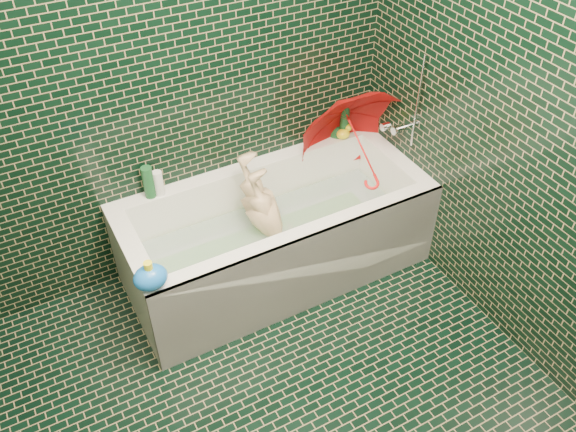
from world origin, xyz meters
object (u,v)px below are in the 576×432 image
umbrella (361,147)px  bath_toy (151,277)px  child (272,227)px  bathtub (277,243)px  rubber_duck (344,133)px

umbrella → bath_toy: umbrella is taller
child → bath_toy: size_ratio=5.22×
bathtub → rubber_duck: rubber_duck is taller
bathtub → child: 0.11m
child → rubber_duck: rubber_duck is taller
umbrella → child: bearing=-164.2°
child → bath_toy: 0.92m
umbrella → bath_toy: 1.46m
child → umbrella: size_ratio=1.43×
bath_toy → child: bearing=13.8°
bathtub → bath_toy: bath_toy is taller
umbrella → bath_toy: bearing=-152.9°
bathtub → umbrella: umbrella is taller
bathtub → umbrella: bearing=8.9°
umbrella → bathtub: bearing=-159.9°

